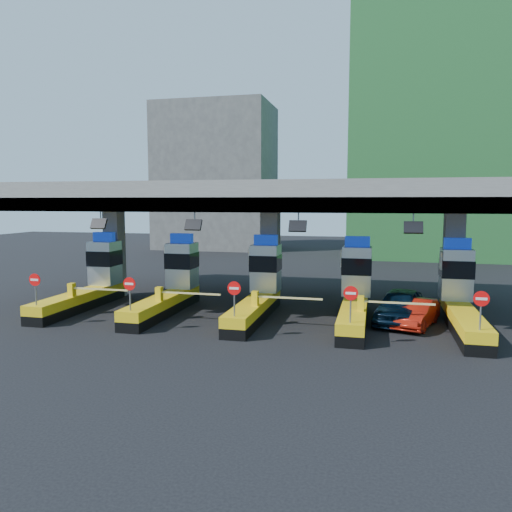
# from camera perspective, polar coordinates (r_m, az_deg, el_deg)

# --- Properties ---
(ground) EXTENTS (120.00, 120.00, 0.00)m
(ground) POSITION_cam_1_polar(r_m,az_deg,el_deg) (26.60, 0.28, -6.79)
(ground) COLOR black
(ground) RESTS_ON ground
(toll_canopy) EXTENTS (28.00, 12.09, 7.00)m
(toll_canopy) POSITION_cam_1_polar(r_m,az_deg,el_deg) (28.71, 1.61, 6.52)
(toll_canopy) COLOR slate
(toll_canopy) RESTS_ON ground
(toll_lane_far_left) EXTENTS (4.43, 8.00, 4.16)m
(toll_lane_far_left) POSITION_cam_1_polar(r_m,az_deg,el_deg) (30.42, -18.27, -2.76)
(toll_lane_far_left) COLOR black
(toll_lane_far_left) RESTS_ON ground
(toll_lane_left) EXTENTS (4.43, 8.00, 4.16)m
(toll_lane_left) POSITION_cam_1_polar(r_m,az_deg,el_deg) (28.12, -9.56, -3.25)
(toll_lane_left) COLOR black
(toll_lane_left) RESTS_ON ground
(toll_lane_center) EXTENTS (4.43, 8.00, 4.16)m
(toll_lane_center) POSITION_cam_1_polar(r_m,az_deg,el_deg) (26.58, 0.43, -3.72)
(toll_lane_center) COLOR black
(toll_lane_center) RESTS_ON ground
(toll_lane_right) EXTENTS (4.43, 8.00, 4.16)m
(toll_lane_right) POSITION_cam_1_polar(r_m,az_deg,el_deg) (25.93, 11.28, -4.10)
(toll_lane_right) COLOR black
(toll_lane_right) RESTS_ON ground
(toll_lane_far_right) EXTENTS (4.43, 8.00, 4.16)m
(toll_lane_far_right) POSITION_cam_1_polar(r_m,az_deg,el_deg) (26.23, 22.29, -4.34)
(toll_lane_far_right) COLOR black
(toll_lane_far_right) RESTS_ON ground
(bg_building_scaffold) EXTENTS (18.00, 12.00, 28.00)m
(bg_building_scaffold) POSITION_cam_1_polar(r_m,az_deg,el_deg) (58.08, 19.99, 13.84)
(bg_building_scaffold) COLOR #1E5926
(bg_building_scaffold) RESTS_ON ground
(bg_building_concrete) EXTENTS (14.00, 10.00, 18.00)m
(bg_building_concrete) POSITION_cam_1_polar(r_m,az_deg,el_deg) (64.45, -4.56, 8.95)
(bg_building_concrete) COLOR #4C4C49
(bg_building_concrete) RESTS_ON ground
(van) EXTENTS (3.02, 5.22, 1.67)m
(van) POSITION_cam_1_polar(r_m,az_deg,el_deg) (25.89, 16.11, -5.51)
(van) COLOR black
(van) RESTS_ON ground
(red_car) EXTENTS (2.58, 4.23, 1.32)m
(red_car) POSITION_cam_1_polar(r_m,az_deg,el_deg) (25.37, 17.87, -6.22)
(red_car) COLOR #A0190C
(red_car) RESTS_ON ground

